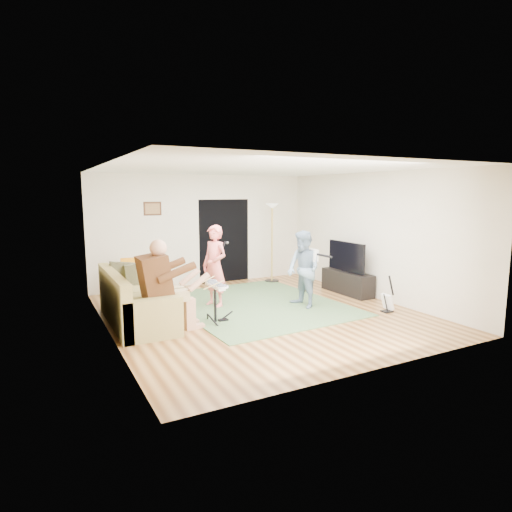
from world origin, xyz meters
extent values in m
plane|color=brown|center=(0.00, 0.00, 0.00)|extent=(6.00, 6.00, 0.00)
plane|color=white|center=(0.00, 0.00, 2.70)|extent=(6.00, 6.00, 0.00)
plane|color=brown|center=(-2.74, 0.20, 1.55)|extent=(0.00, 2.05, 2.05)
plane|color=black|center=(0.55, 2.99, 1.05)|extent=(2.10, 0.00, 2.10)
cube|color=#3F2314|center=(-1.25, 2.99, 1.90)|extent=(0.42, 0.03, 0.32)
cube|color=#47673F|center=(0.20, 0.60, 0.01)|extent=(3.30, 3.90, 0.02)
cube|color=#A08F50|center=(-2.20, 0.49, 0.23)|extent=(0.93, 1.86, 0.46)
cube|color=#A08F50|center=(-2.59, 0.49, 0.46)|extent=(0.17, 2.29, 0.93)
cube|color=#A08F50|center=(-2.20, 1.53, 0.33)|extent=(0.93, 0.22, 0.66)
cube|color=#A08F50|center=(-2.20, -0.54, 0.33)|extent=(0.93, 0.22, 0.66)
cube|color=#522E17|center=(-2.05, -0.16, 0.92)|extent=(0.43, 0.55, 0.70)
sphere|color=tan|center=(-1.98, -0.16, 1.39)|extent=(0.28, 0.28, 0.28)
cylinder|color=black|center=(-1.00, -0.16, 0.34)|extent=(0.05, 0.05, 0.64)
cube|color=white|center=(-1.00, -0.16, 0.65)|extent=(0.12, 0.64, 0.04)
imported|color=#FF726E|center=(-0.58, 0.88, 0.82)|extent=(0.58, 0.70, 1.64)
imported|color=slate|center=(0.94, -0.02, 0.77)|extent=(0.62, 0.78, 1.53)
cube|color=black|center=(2.17, -1.06, 0.01)|extent=(0.19, 0.16, 0.03)
cube|color=white|center=(2.17, -1.06, 0.20)|extent=(0.15, 0.23, 0.30)
cylinder|color=black|center=(2.25, -1.06, 0.51)|extent=(0.16, 0.04, 0.40)
cylinder|color=black|center=(1.62, 2.42, 0.02)|extent=(0.36, 0.36, 0.03)
cylinder|color=tan|center=(1.62, 2.42, 0.97)|extent=(0.05, 0.05, 1.89)
cone|color=white|center=(1.62, 2.42, 1.93)|extent=(0.32, 0.32, 0.13)
cube|color=#D5C18A|center=(-1.98, 2.08, 0.41)|extent=(0.41, 0.41, 0.04)
cube|color=#FF9D1A|center=(-1.98, 2.25, 0.71)|extent=(0.37, 0.11, 0.38)
cube|color=black|center=(2.50, 0.51, 0.25)|extent=(0.40, 1.40, 0.50)
cube|color=black|center=(2.45, 0.51, 0.85)|extent=(0.06, 1.16, 0.66)
camera|label=1|loc=(-3.76, -6.93, 2.28)|focal=30.00mm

